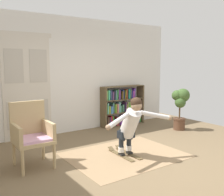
% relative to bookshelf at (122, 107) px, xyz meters
% --- Properties ---
extents(ground_plane, '(7.20, 7.20, 0.00)m').
position_rel_bookshelf_xyz_m(ground_plane, '(-1.35, -2.39, -0.52)').
color(ground_plane, brown).
extents(back_wall, '(6.00, 0.10, 2.90)m').
position_rel_bookshelf_xyz_m(back_wall, '(-1.35, 0.21, 0.93)').
color(back_wall, silver).
rests_on(back_wall, ground).
extents(double_door, '(1.22, 0.05, 2.45)m').
position_rel_bookshelf_xyz_m(double_door, '(-2.60, 0.15, 0.71)').
color(double_door, beige).
rests_on(double_door, ground).
extents(rug, '(2.14, 1.66, 0.01)m').
position_rel_bookshelf_xyz_m(rug, '(-1.43, -2.03, -0.51)').
color(rug, '#997B57').
rests_on(rug, ground).
extents(bookshelf, '(1.35, 0.30, 1.12)m').
position_rel_bookshelf_xyz_m(bookshelf, '(0.00, 0.00, 0.00)').
color(bookshelf, brown).
rests_on(bookshelf, ground).
extents(wicker_chair, '(0.60, 0.60, 1.10)m').
position_rel_bookshelf_xyz_m(wicker_chair, '(-3.05, -1.53, 0.07)').
color(wicker_chair, tan).
rests_on(wicker_chair, ground).
extents(potted_plant, '(0.44, 0.41, 1.10)m').
position_rel_bookshelf_xyz_m(potted_plant, '(0.97, -1.29, 0.19)').
color(potted_plant, brown).
rests_on(potted_plant, ground).
extents(skis_pair, '(0.29, 0.79, 0.07)m').
position_rel_bookshelf_xyz_m(skis_pair, '(-1.43, -2.00, -0.49)').
color(skis_pair, brown).
rests_on(skis_pair, rug).
extents(person_skier, '(1.45, 0.64, 1.08)m').
position_rel_bookshelf_xyz_m(person_skier, '(-1.43, -2.21, 0.16)').
color(person_skier, white).
rests_on(person_skier, skis_pair).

